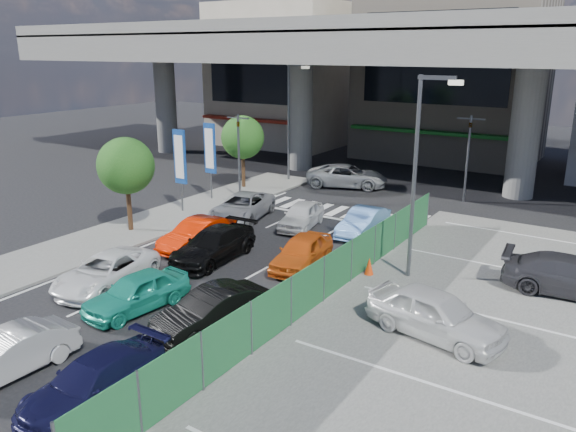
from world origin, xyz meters
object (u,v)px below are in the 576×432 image
Objects in this scene: traffic_light_left at (238,136)px; street_lamp_left at (291,112)px; sedan_white_mid_left at (106,271)px; wagon_silver_front_left at (242,207)px; sedan_white_front_mid at (301,215)px; tree_far at (243,138)px; sedan_black_mid at (213,245)px; taxi_orange_left at (198,234)px; traffic_cone at (369,266)px; signboard_near at (180,159)px; crossing_wagon_silver at (347,176)px; street_lamp_right at (420,162)px; traffic_light_right at (469,137)px; hatch_white_back_mid at (9,354)px; taxi_orange_right at (302,252)px; minivan_navy_back at (94,381)px; tree_near at (126,166)px; kei_truck_front_right at (363,222)px; hatch_black_mid_right at (212,310)px; signboard_far at (210,151)px; parked_sedan_dgrey at (572,276)px; parked_sedan_white at (435,314)px.

street_lamp_left reaches higher than traffic_light_left.
sedan_white_mid_left is 0.93× the size of wagon_silver_front_left.
wagon_silver_front_left reaches higher than sedan_white_front_mid.
tree_far is 13.53m from sedan_black_mid.
taxi_orange_left reaches higher than traffic_cone.
sedan_black_mid is at bearing -37.20° from signboard_near.
signboard_near is 11.94m from crossing_wagon_silver.
street_lamp_right reaches higher than crossing_wagon_silver.
traffic_light_right is 1.35× the size of hatch_white_back_mid.
wagon_silver_front_left is 3.52m from sedan_white_front_mid.
minivan_navy_back is at bearing -96.42° from taxi_orange_right.
tree_far reaches higher than hatch_white_back_mid.
tree_near is at bearing 179.12° from taxi_orange_left.
traffic_light_left is 6.06m from street_lamp_left.
kei_truck_front_right is (10.92, -4.58, -2.73)m from tree_far.
taxi_orange_left is (-5.68, 5.68, 0.00)m from hatch_black_mid_right.
sedan_black_mid is at bearing -111.96° from traffic_light_right.
traffic_light_right is 1.28× the size of taxi_orange_right.
sedan_white_front_mid is at bearing 66.30° from taxi_orange_left.
traffic_light_right is 1.23× the size of minivan_navy_back.
taxi_orange_right is at bearing -31.64° from signboard_far.
traffic_light_right is 7.26× the size of traffic_cone.
street_lamp_right reaches higher than minivan_navy_back.
signboard_far is 5.16m from wagon_silver_front_left.
kei_truck_front_right is at bearing 54.01° from sedan_white_mid_left.
wagon_silver_front_left is (-10.76, 2.80, -4.08)m from street_lamp_right.
hatch_white_back_mid is at bearing -90.04° from wagon_silver_front_left.
minivan_navy_back is 0.85× the size of wagon_silver_front_left.
traffic_light_left is at bearing 115.87° from wagon_silver_front_left.
street_lamp_left is at bearing 111.89° from minivan_navy_back.
street_lamp_right reaches higher than hatch_white_back_mid.
signboard_near is 1.00× the size of signboard_far.
parked_sedan_dgrey reaches higher than sedan_black_mid.
traffic_light_left is at bearing 71.66° from parked_sedan_dgrey.
wagon_silver_front_left is at bearing 175.89° from sedan_white_front_mid.
tree_near is 1.15× the size of hatch_black_mid_right.
hatch_black_mid_right is at bearing -94.70° from taxi_orange_right.
tree_near is at bearing -154.59° from sedan_white_front_mid.
traffic_cone is (11.93, -12.74, -4.35)m from street_lamp_left.
traffic_cone is at bearing -63.97° from kei_truck_front_right.
kei_truck_front_right is at bearing -0.78° from sedan_white_front_mid.
traffic_light_right reaches higher than parked_sedan_dgrey.
hatch_white_back_mid is 25.61m from crossing_wagon_silver.
sedan_black_mid reaches higher than minivan_navy_back.
signboard_near is at bearing 139.47° from taxi_orange_left.
sedan_white_mid_left is 1.20× the size of sedan_white_front_mid.
tree_far is 6.70× the size of traffic_cone.
sedan_white_mid_left is 12.40m from parked_sedan_white.
tree_near is 10.19m from taxi_orange_right.
parked_sedan_white is at bearing -54.07° from kei_truck_front_right.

